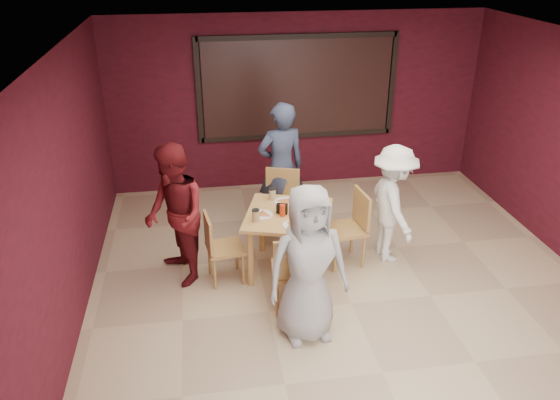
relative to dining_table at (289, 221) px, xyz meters
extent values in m
plane|color=tan|center=(0.59, -0.83, -0.70)|extent=(7.00, 7.00, 0.00)
cube|color=black|center=(0.59, 2.62, 0.95)|extent=(3.00, 0.02, 1.50)
cube|color=tan|center=(0.00, 0.00, 0.08)|extent=(1.26, 1.26, 0.04)
cylinder|color=tan|center=(-0.27, 0.51, -0.32)|extent=(0.07, 0.07, 0.75)
cylinder|color=tan|center=(0.51, 0.27, -0.32)|extent=(0.07, 0.07, 0.75)
cylinder|color=tan|center=(-0.50, -0.27, -0.32)|extent=(0.07, 0.07, 0.75)
cylinder|color=tan|center=(0.27, -0.50, -0.32)|extent=(0.07, 0.07, 0.75)
cylinder|color=silver|center=(0.00, -0.32, 0.11)|extent=(0.26, 0.26, 0.01)
cone|color=#BF8A43|center=(0.00, -0.32, 0.12)|extent=(0.23, 0.23, 0.02)
cylinder|color=beige|center=(0.14, -0.42, 0.17)|extent=(0.09, 0.09, 0.14)
cylinder|color=black|center=(0.14, -0.42, 0.25)|extent=(0.09, 0.09, 0.01)
cylinder|color=silver|center=(0.00, 0.32, 0.11)|extent=(0.26, 0.26, 0.01)
cone|color=#BF8A43|center=(0.00, 0.32, 0.12)|extent=(0.23, 0.23, 0.02)
cylinder|color=beige|center=(-0.14, 0.42, 0.17)|extent=(0.09, 0.09, 0.14)
cylinder|color=black|center=(-0.14, 0.42, 0.25)|extent=(0.09, 0.09, 0.01)
cylinder|color=silver|center=(-0.32, 0.00, 0.11)|extent=(0.26, 0.26, 0.01)
cone|color=#BF8A43|center=(-0.32, 0.00, 0.12)|extent=(0.23, 0.23, 0.02)
cylinder|color=beige|center=(-0.41, -0.14, 0.17)|extent=(0.09, 0.09, 0.14)
cylinder|color=black|center=(-0.41, -0.14, 0.25)|extent=(0.09, 0.09, 0.01)
cylinder|color=silver|center=(0.32, 0.00, 0.11)|extent=(0.26, 0.26, 0.01)
cone|color=#BF8A43|center=(0.32, 0.00, 0.12)|extent=(0.23, 0.23, 0.02)
cylinder|color=beige|center=(0.42, 0.14, 0.17)|extent=(0.09, 0.09, 0.14)
cylinder|color=black|center=(0.42, 0.14, 0.25)|extent=(0.09, 0.09, 0.01)
cylinder|color=white|center=(0.09, -0.03, 0.15)|extent=(0.06, 0.06, 0.10)
cylinder|color=white|center=(0.02, -0.08, 0.14)|extent=(0.05, 0.05, 0.08)
cylinder|color=#BD310D|center=(-0.08, -0.05, 0.17)|extent=(0.07, 0.07, 0.15)
cube|color=black|center=(-0.08, 0.02, 0.16)|extent=(0.15, 0.11, 0.12)
cube|color=#AC8343|center=(-0.08, -0.76, -0.22)|extent=(0.51, 0.51, 0.04)
cylinder|color=#AC8343|center=(0.13, -0.59, -0.47)|extent=(0.04, 0.04, 0.46)
cylinder|color=#AC8343|center=(-0.25, -0.56, -0.47)|extent=(0.04, 0.04, 0.46)
cylinder|color=#AC8343|center=(0.10, -0.97, -0.47)|extent=(0.04, 0.04, 0.46)
cylinder|color=#AC8343|center=(-0.28, -0.93, -0.47)|extent=(0.04, 0.04, 0.46)
cube|color=#AC8343|center=(-0.10, -0.97, 0.05)|extent=(0.47, 0.08, 0.45)
cube|color=#AC8343|center=(0.02, 0.80, -0.22)|extent=(0.59, 0.59, 0.04)
cylinder|color=#AC8343|center=(-0.22, 0.68, -0.47)|extent=(0.04, 0.04, 0.46)
cylinder|color=#AC8343|center=(0.14, 0.56, -0.47)|extent=(0.04, 0.04, 0.46)
cylinder|color=#AC8343|center=(-0.10, 1.04, -0.47)|extent=(0.04, 0.04, 0.46)
cylinder|color=#AC8343|center=(0.26, 0.92, -0.47)|extent=(0.04, 0.04, 0.46)
cube|color=#AC8343|center=(0.09, 1.00, 0.05)|extent=(0.46, 0.19, 0.45)
cube|color=#AC8343|center=(-0.79, -0.10, -0.26)|extent=(0.48, 0.48, 0.04)
cylinder|color=#AC8343|center=(-0.59, -0.24, -0.49)|extent=(0.04, 0.04, 0.42)
cylinder|color=#AC8343|center=(-0.64, 0.10, -0.49)|extent=(0.04, 0.04, 0.42)
cylinder|color=#AC8343|center=(-0.93, -0.29, -0.49)|extent=(0.04, 0.04, 0.42)
cylinder|color=#AC8343|center=(-0.98, 0.05, -0.49)|extent=(0.04, 0.04, 0.42)
cube|color=#AC8343|center=(-0.98, -0.12, -0.01)|extent=(0.09, 0.43, 0.41)
cube|color=#AC8343|center=(0.73, 0.05, -0.22)|extent=(0.52, 0.52, 0.04)
cylinder|color=#AC8343|center=(0.52, 0.22, -0.47)|extent=(0.04, 0.04, 0.46)
cylinder|color=#AC8343|center=(0.56, -0.16, -0.47)|extent=(0.04, 0.04, 0.46)
cylinder|color=#AC8343|center=(0.90, 0.27, -0.47)|extent=(0.04, 0.04, 0.46)
cylinder|color=#AC8343|center=(0.94, -0.11, -0.47)|extent=(0.04, 0.04, 0.46)
cube|color=#AC8343|center=(0.94, 0.08, 0.05)|extent=(0.10, 0.47, 0.45)
imported|color=#A2A2A2|center=(-0.02, -1.24, 0.16)|extent=(0.90, 0.64, 1.71)
imported|color=#323D5A|center=(0.09, 1.14, 0.23)|extent=(0.75, 0.56, 1.85)
imported|color=maroon|center=(-1.35, 0.01, 0.17)|extent=(0.90, 1.01, 1.73)
imported|color=white|center=(1.35, 0.09, 0.07)|extent=(0.63, 1.03, 1.54)
camera|label=1|loc=(-1.02, -5.77, 3.12)|focal=35.00mm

